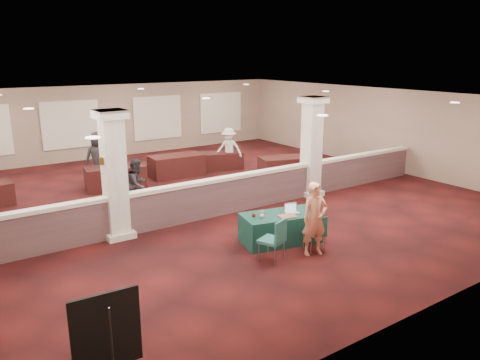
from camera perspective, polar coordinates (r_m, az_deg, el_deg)
ground at (r=14.99m, az=-3.95°, el=-2.31°), size 16.00×16.00×0.00m
wall_back at (r=21.79m, az=-14.85°, el=6.98°), size 16.00×0.04×3.20m
wall_front at (r=8.89m, az=23.15°, el=-4.95°), size 16.00×0.04×3.20m
wall_right at (r=19.80m, az=16.44°, el=6.11°), size 0.04×16.00×3.20m
ceiling at (r=14.37m, az=-4.18°, el=9.97°), size 16.00×16.00×0.02m
partition_wall at (r=13.60m, az=-0.78°, el=-1.59°), size 15.60×0.28×1.10m
column_left at (r=11.82m, az=-15.07°, el=0.70°), size 0.72×0.72×3.20m
column_right at (r=15.17m, az=8.71°, el=4.14°), size 0.72×0.72×3.20m
sconce_left at (r=11.65m, az=-16.49°, el=2.24°), size 0.12×0.12×0.18m
sconce_right at (r=11.83m, az=-13.92°, el=2.60°), size 0.12×0.12×0.18m
near_table at (r=11.53m, az=4.93°, el=-5.84°), size 2.03×1.33×0.72m
conf_chair_main at (r=11.03m, az=9.29°, el=-6.12°), size 0.52×0.52×0.87m
conf_chair_side at (r=10.36m, az=4.32°, el=-6.95°), size 0.65×0.65×0.99m
easel_board at (r=6.59m, az=-15.99°, el=-17.45°), size 0.91×0.47×1.54m
woman at (r=10.77m, az=9.10°, el=-4.72°), size 0.69×0.54×1.71m
far_table_front_center at (r=16.55m, az=-14.95°, el=0.31°), size 2.09×1.29×0.79m
far_table_front_right at (r=17.56m, az=5.61°, el=1.57°), size 2.13×1.48×0.78m
far_table_back_center at (r=17.85m, az=-7.73°, el=1.76°), size 2.06×1.13×0.81m
far_table_back_right at (r=18.80m, az=-2.36°, el=2.37°), size 1.87×1.30×0.69m
attendee_a at (r=14.00m, az=-12.38°, el=-0.56°), size 0.84×0.80×1.56m
attendee_b at (r=18.67m, az=-1.36°, el=3.82°), size 1.07×1.12×1.66m
attendee_c at (r=19.17m, az=8.14°, el=4.22°), size 1.13×1.12×1.83m
attendee_d at (r=16.97m, az=-16.83°, el=2.47°), size 1.03×0.70×1.92m
laptop_base at (r=11.49m, az=6.41°, el=-3.99°), size 0.37×0.29×0.02m
laptop_screen at (r=11.55m, az=6.16°, el=-3.28°), size 0.32×0.08×0.22m
screen_glow at (r=11.55m, az=6.17°, el=-3.35°), size 0.29×0.07×0.19m
knitting at (r=11.22m, az=5.76°, el=-4.43°), size 0.45×0.38×0.03m
yarn_cream at (r=11.09m, az=2.68°, el=-4.39°), size 0.11×0.11×0.11m
yarn_red at (r=11.16m, az=1.68°, el=-4.27°), size 0.10×0.10×0.10m
yarn_grey at (r=11.31m, az=2.69°, el=-4.00°), size 0.10×0.10×0.10m
scissors at (r=11.47m, az=8.46°, el=-4.13°), size 0.12×0.06×0.01m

